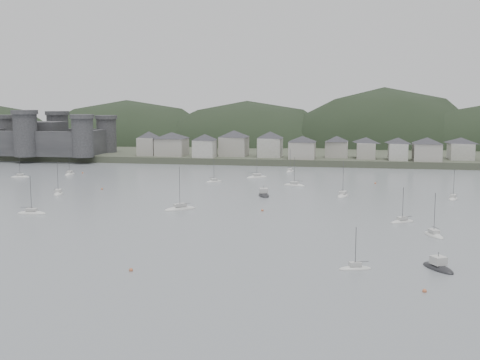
# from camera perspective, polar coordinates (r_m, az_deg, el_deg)

# --- Properties ---
(ground) EXTENTS (900.00, 900.00, 0.00)m
(ground) POSITION_cam_1_polar(r_m,az_deg,el_deg) (105.18, -7.57, -8.47)
(ground) COLOR slate
(ground) RESTS_ON ground
(far_shore_land) EXTENTS (900.00, 250.00, 3.00)m
(far_shore_land) POSITION_cam_1_polar(r_m,az_deg,el_deg) (393.29, 5.88, 3.43)
(far_shore_land) COLOR #383D2D
(far_shore_land) RESTS_ON ground
(forested_ridge) EXTENTS (851.55, 103.94, 102.57)m
(forested_ridge) POSITION_cam_1_polar(r_m,az_deg,el_deg) (368.63, 6.27, 1.16)
(forested_ridge) COLOR black
(forested_ridge) RESTS_ON ground
(castle) EXTENTS (66.00, 43.00, 20.00)m
(castle) POSITION_cam_1_polar(r_m,az_deg,el_deg) (315.37, -18.31, 3.84)
(castle) COLOR #313134
(castle) RESTS_ON far_shore_land
(waterfront_town) EXTENTS (451.48, 28.46, 12.92)m
(waterfront_town) POSITION_cam_1_polar(r_m,az_deg,el_deg) (280.75, 14.36, 3.11)
(waterfront_town) COLOR #9F9B92
(waterfront_town) RESTS_ON far_shore_land
(sailboat_lead) EXTENTS (6.13, 3.51, 8.03)m
(sailboat_lead) POSITION_cam_1_polar(r_m,az_deg,el_deg) (106.35, 10.92, -8.26)
(sailboat_lead) COLOR silver
(sailboat_lead) RESTS_ON ground
(moored_fleet) EXTENTS (266.86, 177.17, 13.71)m
(moored_fleet) POSITION_cam_1_polar(r_m,az_deg,el_deg) (165.33, -2.45, -2.51)
(moored_fleet) COLOR silver
(moored_fleet) RESTS_ON ground
(motor_launch_near) EXTENTS (6.20, 8.10, 3.85)m
(motor_launch_near) POSITION_cam_1_polar(r_m,az_deg,el_deg) (110.10, 18.36, -7.91)
(motor_launch_near) COLOR black
(motor_launch_near) RESTS_ON ground
(motor_launch_far) EXTENTS (5.40, 9.05, 4.03)m
(motor_launch_far) POSITION_cam_1_polar(r_m,az_deg,el_deg) (184.46, 2.28, -1.43)
(motor_launch_far) COLOR black
(motor_launch_far) RESTS_ON ground
(mooring_buoys) EXTENTS (187.41, 134.21, 0.70)m
(mooring_buoys) POSITION_cam_1_polar(r_m,az_deg,el_deg) (160.86, -2.38, -2.80)
(mooring_buoys) COLOR #B35F3B
(mooring_buoys) RESTS_ON ground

